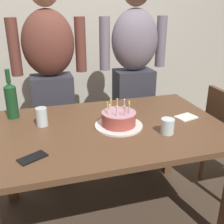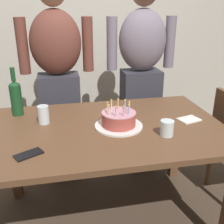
{
  "view_description": "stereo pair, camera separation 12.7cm",
  "coord_description": "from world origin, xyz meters",
  "px_view_note": "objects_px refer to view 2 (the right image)",
  "views": [
    {
      "loc": [
        -0.41,
        -1.52,
        1.47
      ],
      "look_at": [
        0.03,
        -0.01,
        0.84
      ],
      "focal_mm": 43.64,
      "sensor_mm": 36.0,
      "label": 1
    },
    {
      "loc": [
        -0.29,
        -1.55,
        1.47
      ],
      "look_at": [
        0.03,
        -0.01,
        0.84
      ],
      "focal_mm": 43.64,
      "sensor_mm": 36.0,
      "label": 2
    }
  ],
  "objects_px": {
    "water_glass_far": "(167,128)",
    "wine_bottle": "(16,97)",
    "birthday_cake": "(119,120)",
    "water_glass_near": "(43,115)",
    "napkin_stack": "(189,120)",
    "person_woman_cardigan": "(141,76)",
    "person_man_bearded": "(58,80)",
    "cell_phone": "(29,154)"
  },
  "relations": [
    {
      "from": "birthday_cake",
      "to": "water_glass_near",
      "type": "distance_m",
      "value": 0.49
    },
    {
      "from": "birthday_cake",
      "to": "napkin_stack",
      "type": "xyz_separation_m",
      "value": [
        0.49,
        0.01,
        -0.04
      ]
    },
    {
      "from": "birthday_cake",
      "to": "water_glass_near",
      "type": "height_order",
      "value": "birthday_cake"
    },
    {
      "from": "water_glass_near",
      "to": "cell_phone",
      "type": "bearing_deg",
      "value": -99.84
    },
    {
      "from": "wine_bottle",
      "to": "person_woman_cardigan",
      "type": "xyz_separation_m",
      "value": [
        1.02,
        0.39,
        0.0
      ]
    },
    {
      "from": "water_glass_near",
      "to": "cell_phone",
      "type": "relative_size",
      "value": 0.83
    },
    {
      "from": "water_glass_near",
      "to": "person_woman_cardigan",
      "type": "height_order",
      "value": "person_woman_cardigan"
    },
    {
      "from": "water_glass_far",
      "to": "person_man_bearded",
      "type": "relative_size",
      "value": 0.06
    },
    {
      "from": "wine_bottle",
      "to": "napkin_stack",
      "type": "relative_size",
      "value": 2.46
    },
    {
      "from": "birthday_cake",
      "to": "person_woman_cardigan",
      "type": "relative_size",
      "value": 0.18
    },
    {
      "from": "napkin_stack",
      "to": "water_glass_near",
      "type": "bearing_deg",
      "value": 171.37
    },
    {
      "from": "person_man_bearded",
      "to": "cell_phone",
      "type": "bearing_deg",
      "value": 79.42
    },
    {
      "from": "cell_phone",
      "to": "napkin_stack",
      "type": "bearing_deg",
      "value": -14.66
    },
    {
      "from": "birthday_cake",
      "to": "napkin_stack",
      "type": "height_order",
      "value": "birthday_cake"
    },
    {
      "from": "water_glass_near",
      "to": "cell_phone",
      "type": "xyz_separation_m",
      "value": [
        -0.07,
        -0.4,
        -0.06
      ]
    },
    {
      "from": "napkin_stack",
      "to": "person_woman_cardigan",
      "type": "height_order",
      "value": "person_woman_cardigan"
    },
    {
      "from": "person_man_bearded",
      "to": "person_woman_cardigan",
      "type": "xyz_separation_m",
      "value": [
        0.73,
        0.0,
        0.0
      ]
    },
    {
      "from": "wine_bottle",
      "to": "birthday_cake",
      "type": "bearing_deg",
      "value": -27.82
    },
    {
      "from": "water_glass_far",
      "to": "cell_phone",
      "type": "height_order",
      "value": "water_glass_far"
    },
    {
      "from": "birthday_cake",
      "to": "water_glass_far",
      "type": "relative_size",
      "value": 3.26
    },
    {
      "from": "water_glass_near",
      "to": "person_man_bearded",
      "type": "bearing_deg",
      "value": 78.92
    },
    {
      "from": "person_man_bearded",
      "to": "person_woman_cardigan",
      "type": "distance_m",
      "value": 0.73
    },
    {
      "from": "water_glass_near",
      "to": "water_glass_far",
      "type": "height_order",
      "value": "water_glass_near"
    },
    {
      "from": "water_glass_far",
      "to": "napkin_stack",
      "type": "height_order",
      "value": "water_glass_far"
    },
    {
      "from": "birthday_cake",
      "to": "napkin_stack",
      "type": "relative_size",
      "value": 2.22
    },
    {
      "from": "water_glass_far",
      "to": "cell_phone",
      "type": "xyz_separation_m",
      "value": [
        -0.79,
        -0.07,
        -0.04
      ]
    },
    {
      "from": "water_glass_near",
      "to": "birthday_cake",
      "type": "bearing_deg",
      "value": -18.19
    },
    {
      "from": "water_glass_near",
      "to": "wine_bottle",
      "type": "distance_m",
      "value": 0.27
    },
    {
      "from": "water_glass_far",
      "to": "birthday_cake",
      "type": "bearing_deg",
      "value": 145.32
    },
    {
      "from": "birthday_cake",
      "to": "wine_bottle",
      "type": "height_order",
      "value": "wine_bottle"
    },
    {
      "from": "birthday_cake",
      "to": "water_glass_far",
      "type": "xyz_separation_m",
      "value": [
        0.25,
        -0.17,
        0.0
      ]
    },
    {
      "from": "water_glass_near",
      "to": "person_man_bearded",
      "type": "height_order",
      "value": "person_man_bearded"
    },
    {
      "from": "water_glass_near",
      "to": "cell_phone",
      "type": "height_order",
      "value": "water_glass_near"
    },
    {
      "from": "wine_bottle",
      "to": "cell_phone",
      "type": "bearing_deg",
      "value": -78.93
    },
    {
      "from": "water_glass_far",
      "to": "wine_bottle",
      "type": "bearing_deg",
      "value": 150.16
    },
    {
      "from": "water_glass_near",
      "to": "napkin_stack",
      "type": "bearing_deg",
      "value": -8.63
    },
    {
      "from": "water_glass_near",
      "to": "person_woman_cardigan",
      "type": "distance_m",
      "value": 1.02
    },
    {
      "from": "birthday_cake",
      "to": "cell_phone",
      "type": "height_order",
      "value": "birthday_cake"
    },
    {
      "from": "water_glass_far",
      "to": "napkin_stack",
      "type": "bearing_deg",
      "value": 37.7
    },
    {
      "from": "birthday_cake",
      "to": "water_glass_far",
      "type": "distance_m",
      "value": 0.31
    },
    {
      "from": "water_glass_near",
      "to": "water_glass_far",
      "type": "distance_m",
      "value": 0.79
    },
    {
      "from": "cell_phone",
      "to": "napkin_stack",
      "type": "distance_m",
      "value": 1.06
    }
  ]
}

